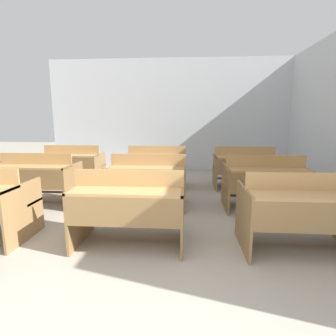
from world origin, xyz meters
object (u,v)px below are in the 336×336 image
bench_front_center (130,206)px  bench_second_right (264,181)px  bench_second_center (149,179)px  bench_front_right (301,211)px  bench_third_center (157,165)px  bench_third_right (244,166)px  bench_second_left (38,178)px  bench_third_left (73,164)px

bench_front_center → bench_second_right: (1.84, 1.33, 0.00)m
bench_second_center → bench_second_right: (1.82, -0.01, 0.00)m
bench_front_right → bench_second_center: (-1.82, 1.37, 0.00)m
bench_third_center → bench_third_right: size_ratio=1.00×
bench_second_right → bench_third_center: same height
bench_third_center → bench_second_center: bearing=-89.5°
bench_second_left → bench_second_center: (1.84, 0.02, 0.00)m
bench_front_center → bench_second_left: bearing=144.1°
bench_second_left → bench_third_right: same height
bench_front_right → bench_second_left: (-3.66, 1.34, 0.00)m
bench_front_center → bench_second_left: same height
bench_third_left → bench_third_right: 3.63m
bench_front_right → bench_third_right: size_ratio=1.00×
bench_second_center → bench_front_right: bearing=-36.9°
bench_second_center → bench_third_left: (-1.84, 1.32, 0.00)m
bench_second_right → bench_third_center: bearing=144.3°
bench_front_right → bench_second_center: bearing=143.1°
bench_second_right → bench_front_center: bearing=-144.2°
bench_front_center → bench_third_left: size_ratio=1.00×
bench_front_center → bench_third_right: size_ratio=1.00×
bench_front_right → bench_second_right: (0.00, 1.35, 0.00)m
bench_front_center → bench_second_left: (-1.82, 1.32, 0.00)m
bench_second_left → bench_third_right: 3.87m
bench_second_center → bench_third_right: bearing=36.0°
bench_front_center → bench_second_right: same height
bench_second_right → bench_second_center: bearing=179.6°
bench_second_left → bench_third_center: bearing=35.9°
bench_front_center → bench_second_right: bearing=35.8°
bench_front_center → bench_front_right: 1.84m
bench_third_left → bench_front_right: bearing=-36.3°
bench_front_center → bench_third_center: 2.64m
bench_third_center → bench_third_right: bearing=-0.0°
bench_front_center → bench_third_center: bearing=89.9°
bench_second_left → bench_second_right: (3.66, 0.01, 0.00)m
bench_second_center → bench_third_center: size_ratio=1.00×
bench_second_right → bench_third_left: 3.90m
bench_second_right → bench_third_left: (-3.66, 1.34, 0.00)m
bench_front_center → bench_third_center: (0.01, 2.64, 0.00)m
bench_front_right → bench_second_center: 2.27m
bench_second_center → bench_third_left: same height
bench_third_center → bench_third_right: (1.80, -0.00, 0.00)m
bench_front_center → bench_second_center: (0.02, 1.34, 0.00)m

